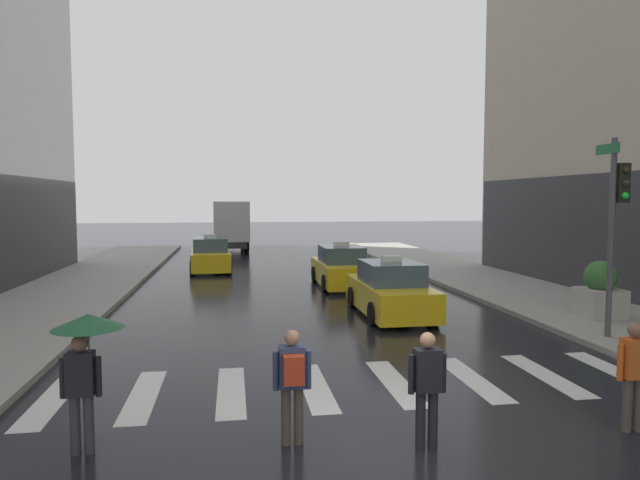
% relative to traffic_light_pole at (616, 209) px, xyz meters
% --- Properties ---
extents(ground_plane, '(160.00, 160.00, 0.00)m').
position_rel_traffic_light_pole_xyz_m(ground_plane, '(-6.85, -5.12, -3.26)').
color(ground_plane, black).
extents(crosswalk_markings, '(11.30, 2.80, 0.01)m').
position_rel_traffic_light_pole_xyz_m(crosswalk_markings, '(-6.85, -2.12, -3.25)').
color(crosswalk_markings, silver).
rests_on(crosswalk_markings, ground).
extents(traffic_light_pole, '(0.44, 0.84, 4.80)m').
position_rel_traffic_light_pole_xyz_m(traffic_light_pole, '(0.00, 0.00, 0.00)').
color(traffic_light_pole, '#47474C').
rests_on(traffic_light_pole, curb_right).
extents(taxi_lead, '(1.94, 4.54, 1.80)m').
position_rel_traffic_light_pole_xyz_m(taxi_lead, '(-4.43, 4.01, -2.53)').
color(taxi_lead, yellow).
rests_on(taxi_lead, ground).
extents(taxi_second, '(1.94, 4.55, 1.80)m').
position_rel_traffic_light_pole_xyz_m(taxi_second, '(-4.81, 9.81, -2.53)').
color(taxi_second, yellow).
rests_on(taxi_second, ground).
extents(taxi_third, '(2.13, 4.63, 1.80)m').
position_rel_traffic_light_pole_xyz_m(taxi_third, '(-10.20, 15.62, -2.53)').
color(taxi_third, yellow).
rests_on(taxi_third, ground).
extents(box_truck, '(2.50, 7.61, 3.35)m').
position_rel_traffic_light_pole_xyz_m(box_truck, '(-9.25, 26.14, -1.41)').
color(box_truck, '#2D2D2D').
rests_on(box_truck, ground).
extents(pedestrian_with_umbrella, '(0.96, 0.96, 1.94)m').
position_rel_traffic_light_pole_xyz_m(pedestrian_with_umbrella, '(-11.09, -4.37, -1.74)').
color(pedestrian_with_umbrella, '#333338').
rests_on(pedestrian_with_umbrella, ground).
extents(pedestrian_with_backpack, '(0.55, 0.43, 1.65)m').
position_rel_traffic_light_pole_xyz_m(pedestrian_with_backpack, '(-8.30, -4.54, -2.29)').
color(pedestrian_with_backpack, '#473D33').
rests_on(pedestrian_with_backpack, ground).
extents(pedestrian_with_handbag, '(0.60, 0.24, 1.65)m').
position_rel_traffic_light_pole_xyz_m(pedestrian_with_handbag, '(-3.19, -4.85, -2.32)').
color(pedestrian_with_handbag, '#473D33').
rests_on(pedestrian_with_handbag, ground).
extents(pedestrian_plain_coat, '(0.55, 0.24, 1.65)m').
position_rel_traffic_light_pole_xyz_m(pedestrian_plain_coat, '(-6.45, -4.93, -2.32)').
color(pedestrian_plain_coat, black).
rests_on(pedestrian_plain_coat, ground).
extents(planter_near_corner, '(1.10, 1.10, 1.60)m').
position_rel_traffic_light_pole_xyz_m(planter_near_corner, '(1.22, 2.19, -2.38)').
color(planter_near_corner, '#A8A399').
rests_on(planter_near_corner, curb_right).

